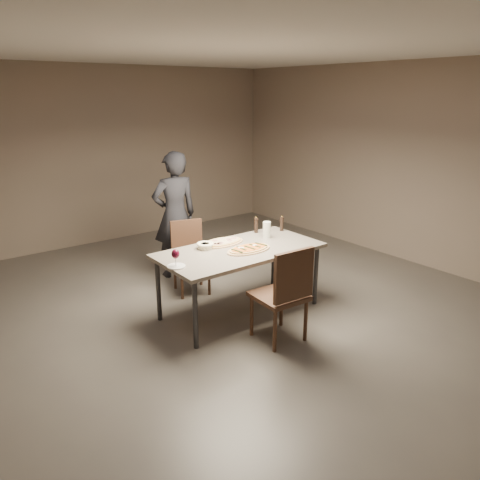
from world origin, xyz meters
TOP-DOWN VIEW (x-y plane):
  - room at (0.00, 0.00)m, footprint 7.00×7.00m
  - dining_table at (0.00, 0.00)m, footprint 1.80×0.90m
  - zucchini_pizza at (0.04, -0.10)m, footprint 0.54×0.30m
  - ham_pizza at (-0.05, 0.26)m, footprint 0.54×0.30m
  - bread_basket at (-0.30, 0.23)m, footprint 0.19×0.19m
  - oil_dish at (-0.11, 0.25)m, footprint 0.12×0.12m
  - pepper_mill_left at (0.83, 0.24)m, footprint 0.05×0.05m
  - pepper_mill_right at (0.53, 0.37)m, footprint 0.05×0.05m
  - carafe at (0.49, 0.13)m, footprint 0.09×0.09m
  - wine_glass at (-0.83, -0.06)m, footprint 0.08×0.08m
  - side_plate at (-0.83, -0.06)m, footprint 0.18×0.18m
  - chair_near at (-0.06, -0.80)m, footprint 0.50×0.50m
  - chair_far at (-0.12, 0.88)m, footprint 0.51×0.51m
  - diner at (0.01, 1.42)m, footprint 0.66×0.48m

SIDE VIEW (x-z plane):
  - chair_far at x=-0.12m, z-range 0.05..0.93m
  - chair_near at x=-0.06m, z-range 0.06..1.05m
  - dining_table at x=0.00m, z-range 0.32..1.07m
  - side_plate at x=-0.83m, z-range 0.75..0.76m
  - oil_dish at x=-0.11m, z-range 0.75..0.76m
  - ham_pizza at x=-0.05m, z-range 0.75..0.78m
  - zucchini_pizza at x=0.04m, z-range 0.74..0.79m
  - bread_basket at x=-0.30m, z-range 0.76..0.82m
  - diner at x=0.01m, z-range 0.00..1.67m
  - pepper_mill_left at x=0.83m, z-range 0.74..0.93m
  - pepper_mill_right at x=0.53m, z-range 0.74..0.95m
  - carafe at x=0.49m, z-range 0.75..0.94m
  - wine_glass at x=-0.83m, z-range 0.79..0.97m
  - room at x=0.00m, z-range -2.10..4.90m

